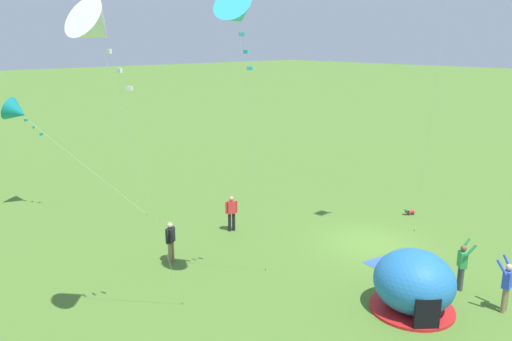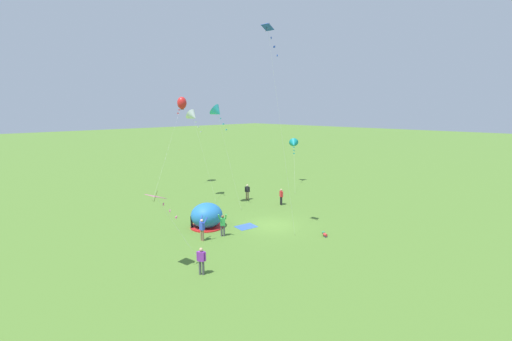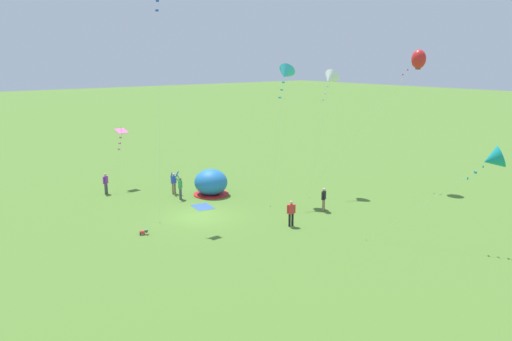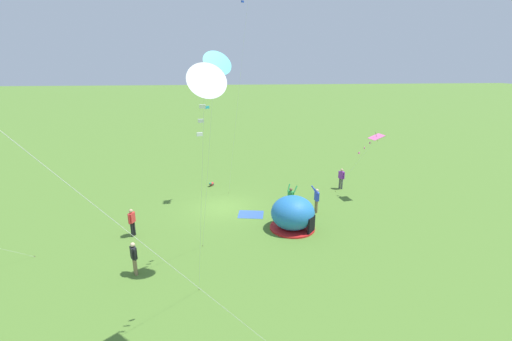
{
  "view_description": "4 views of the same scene",
  "coord_description": "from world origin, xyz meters",
  "px_view_note": "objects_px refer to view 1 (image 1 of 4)",
  "views": [
    {
      "loc": [
        -11.89,
        17.7,
        8.83
      ],
      "look_at": [
        2.43,
        4.73,
        3.75
      ],
      "focal_mm": 35.0,
      "sensor_mm": 36.0,
      "label": 1
    },
    {
      "loc": [
        -21.13,
        -18.73,
        9.91
      ],
      "look_at": [
        1.65,
        3.59,
        4.14
      ],
      "focal_mm": 24.0,
      "sensor_mm": 36.0,
      "label": 2
    },
    {
      "loc": [
        28.4,
        -17.28,
        10.78
      ],
      "look_at": [
        3.68,
        2.05,
        3.65
      ],
      "focal_mm": 35.0,
      "sensor_mm": 36.0,
      "label": 3
    },
    {
      "loc": [
        0.12,
        22.63,
        9.84
      ],
      "look_at": [
        -1.95,
        3.64,
        3.86
      ],
      "focal_mm": 24.0,
      "sensor_mm": 36.0,
      "label": 4
    }
  ],
  "objects_px": {
    "person_watching_sky": "(232,212)",
    "popup_tent": "(414,283)",
    "kite_white": "(96,28)",
    "kite_teal": "(17,112)",
    "kite_cyan": "(237,13)",
    "toddler_crawling": "(409,211)",
    "person_flying_kite": "(462,264)",
    "person_arms_raised": "(507,284)",
    "person_near_tent": "(171,240)"
  },
  "relations": [
    {
      "from": "person_near_tent",
      "to": "kite_teal",
      "type": "height_order",
      "value": "kite_teal"
    },
    {
      "from": "kite_white",
      "to": "kite_teal",
      "type": "relative_size",
      "value": 1.64
    },
    {
      "from": "kite_white",
      "to": "person_near_tent",
      "type": "bearing_deg",
      "value": -47.97
    },
    {
      "from": "kite_teal",
      "to": "popup_tent",
      "type": "bearing_deg",
      "value": -162.68
    },
    {
      "from": "person_flying_kite",
      "to": "kite_teal",
      "type": "bearing_deg",
      "value": 23.53
    },
    {
      "from": "person_flying_kite",
      "to": "kite_white",
      "type": "distance_m",
      "value": 14.5
    },
    {
      "from": "person_watching_sky",
      "to": "person_arms_raised",
      "type": "xyz_separation_m",
      "value": [
        -11.76,
        -2.12,
        0.03
      ]
    },
    {
      "from": "toddler_crawling",
      "to": "kite_white",
      "type": "relative_size",
      "value": 0.06
    },
    {
      "from": "popup_tent",
      "to": "person_arms_raised",
      "type": "xyz_separation_m",
      "value": [
        -2.11,
        -2.19,
        0.0
      ]
    },
    {
      "from": "person_flying_kite",
      "to": "person_arms_raised",
      "type": "height_order",
      "value": "same"
    },
    {
      "from": "person_watching_sky",
      "to": "kite_cyan",
      "type": "xyz_separation_m",
      "value": [
        -5.17,
        3.9,
        8.65
      ]
    },
    {
      "from": "kite_cyan",
      "to": "person_watching_sky",
      "type": "bearing_deg",
      "value": -37.0
    },
    {
      "from": "person_arms_raised",
      "to": "kite_cyan",
      "type": "bearing_deg",
      "value": 42.39
    },
    {
      "from": "popup_tent",
      "to": "person_near_tent",
      "type": "bearing_deg",
      "value": 24.64
    },
    {
      "from": "kite_white",
      "to": "kite_teal",
      "type": "height_order",
      "value": "kite_white"
    },
    {
      "from": "person_flying_kite",
      "to": "kite_white",
      "type": "bearing_deg",
      "value": 64.5
    },
    {
      "from": "person_near_tent",
      "to": "popup_tent",
      "type": "bearing_deg",
      "value": -155.36
    },
    {
      "from": "popup_tent",
      "to": "person_watching_sky",
      "type": "height_order",
      "value": "popup_tent"
    },
    {
      "from": "person_watching_sky",
      "to": "kite_teal",
      "type": "xyz_separation_m",
      "value": [
        9.75,
        6.12,
        4.3
      ]
    },
    {
      "from": "person_near_tent",
      "to": "kite_white",
      "type": "height_order",
      "value": "kite_white"
    },
    {
      "from": "person_watching_sky",
      "to": "kite_cyan",
      "type": "distance_m",
      "value": 10.81
    },
    {
      "from": "person_near_tent",
      "to": "kite_cyan",
      "type": "distance_m",
      "value": 9.6
    },
    {
      "from": "person_watching_sky",
      "to": "popup_tent",
      "type": "bearing_deg",
      "value": 179.57
    },
    {
      "from": "person_near_tent",
      "to": "person_watching_sky",
      "type": "distance_m",
      "value": 4.16
    },
    {
      "from": "popup_tent",
      "to": "kite_white",
      "type": "height_order",
      "value": "kite_white"
    },
    {
      "from": "popup_tent",
      "to": "kite_white",
      "type": "relative_size",
      "value": 0.28
    },
    {
      "from": "person_watching_sky",
      "to": "person_arms_raised",
      "type": "relative_size",
      "value": 0.91
    },
    {
      "from": "person_near_tent",
      "to": "kite_teal",
      "type": "relative_size",
      "value": 0.29
    },
    {
      "from": "person_flying_kite",
      "to": "kite_teal",
      "type": "relative_size",
      "value": 0.31
    },
    {
      "from": "person_near_tent",
      "to": "person_arms_raised",
      "type": "distance_m",
      "value": 12.39
    },
    {
      "from": "person_watching_sky",
      "to": "person_arms_raised",
      "type": "bearing_deg",
      "value": -169.78
    },
    {
      "from": "toddler_crawling",
      "to": "person_watching_sky",
      "type": "distance_m",
      "value": 9.45
    },
    {
      "from": "popup_tent",
      "to": "kite_teal",
      "type": "height_order",
      "value": "kite_teal"
    },
    {
      "from": "toddler_crawling",
      "to": "person_arms_raised",
      "type": "relative_size",
      "value": 0.29
    },
    {
      "from": "person_flying_kite",
      "to": "kite_teal",
      "type": "distance_m",
      "value": 22.02
    },
    {
      "from": "kite_white",
      "to": "popup_tent",
      "type": "bearing_deg",
      "value": -119.98
    },
    {
      "from": "person_watching_sky",
      "to": "person_flying_kite",
      "type": "bearing_deg",
      "value": -166.01
    },
    {
      "from": "person_watching_sky",
      "to": "kite_cyan",
      "type": "relative_size",
      "value": 0.17
    },
    {
      "from": "person_flying_kite",
      "to": "kite_teal",
      "type": "height_order",
      "value": "kite_teal"
    },
    {
      "from": "popup_tent",
      "to": "kite_cyan",
      "type": "relative_size",
      "value": 0.27
    },
    {
      "from": "toddler_crawling",
      "to": "person_flying_kite",
      "type": "relative_size",
      "value": 0.29
    },
    {
      "from": "person_arms_raised",
      "to": "kite_teal",
      "type": "distance_m",
      "value": 23.42
    },
    {
      "from": "kite_white",
      "to": "toddler_crawling",
      "type": "bearing_deg",
      "value": -88.6
    },
    {
      "from": "person_watching_sky",
      "to": "person_arms_raised",
      "type": "height_order",
      "value": "person_arms_raised"
    },
    {
      "from": "person_arms_raised",
      "to": "kite_white",
      "type": "bearing_deg",
      "value": 56.66
    },
    {
      "from": "popup_tent",
      "to": "kite_teal",
      "type": "xyz_separation_m",
      "value": [
        19.4,
        6.05,
        4.27
      ]
    },
    {
      "from": "person_flying_kite",
      "to": "person_arms_raised",
      "type": "xyz_separation_m",
      "value": [
        -1.71,
        0.38,
        0.0
      ]
    },
    {
      "from": "toddler_crawling",
      "to": "person_near_tent",
      "type": "relative_size",
      "value": 0.32
    },
    {
      "from": "person_watching_sky",
      "to": "kite_teal",
      "type": "relative_size",
      "value": 0.29
    },
    {
      "from": "popup_tent",
      "to": "kite_cyan",
      "type": "bearing_deg",
      "value": 40.49
    }
  ]
}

